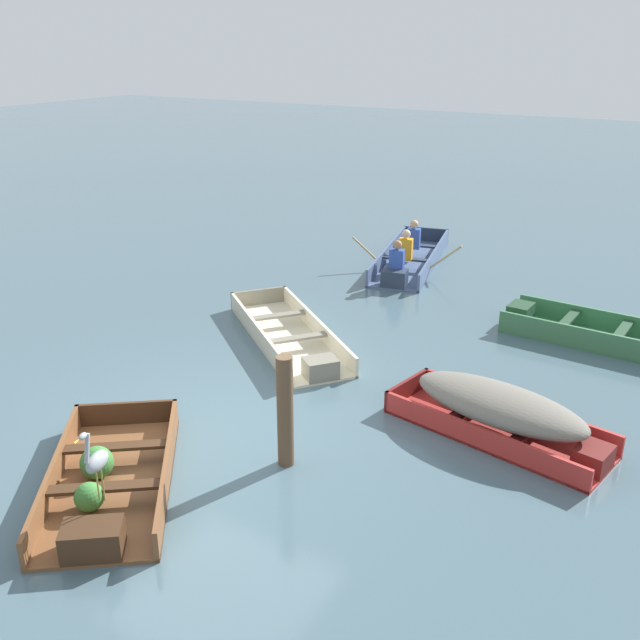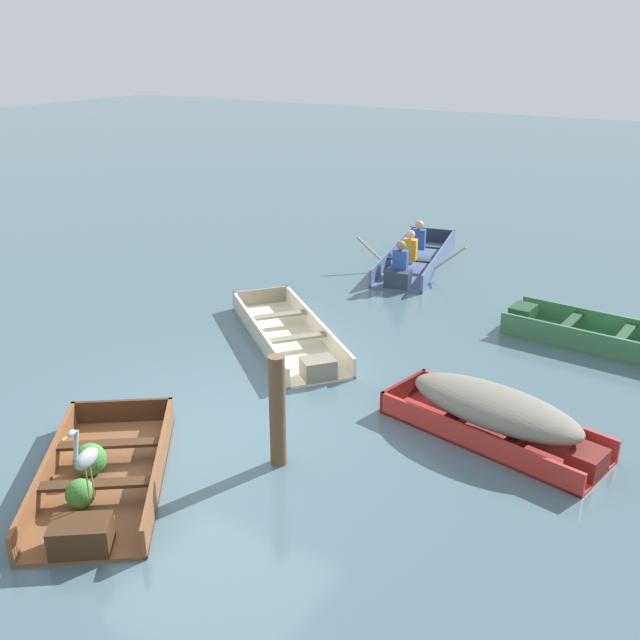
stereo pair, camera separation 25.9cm
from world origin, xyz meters
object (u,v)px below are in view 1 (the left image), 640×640
heron_on_dinghy (96,460)px  skiff_green_far_moored (585,331)px  dinghy_wooden_brown_foreground (107,482)px  skiff_red_mid_moored (501,410)px  rowboat_slate_blue_with_crew (409,258)px  skiff_cream_near_moored (290,337)px  mooring_post (285,412)px

heron_on_dinghy → skiff_green_far_moored: bearing=67.3°
dinghy_wooden_brown_foreground → heron_on_dinghy: bearing=-46.2°
skiff_green_far_moored → skiff_red_mid_moored: bearing=-95.0°
skiff_red_mid_moored → rowboat_slate_blue_with_crew: (-3.72, 5.83, -0.14)m
skiff_red_mid_moored → dinghy_wooden_brown_foreground: bearing=-135.2°
dinghy_wooden_brown_foreground → heron_on_dinghy: heron_on_dinghy is taller
skiff_red_mid_moored → skiff_green_far_moored: size_ratio=1.00×
skiff_cream_near_moored → mooring_post: bearing=-58.7°
skiff_cream_near_moored → skiff_red_mid_moored: bearing=-16.6°
skiff_green_far_moored → skiff_cream_near_moored: bearing=-147.8°
dinghy_wooden_brown_foreground → skiff_cream_near_moored: bearing=95.5°
skiff_red_mid_moored → skiff_green_far_moored: skiff_red_mid_moored is taller
dinghy_wooden_brown_foreground → skiff_green_far_moored: size_ratio=0.99×
skiff_cream_near_moored → rowboat_slate_blue_with_crew: 4.71m
skiff_red_mid_moored → heron_on_dinghy: (-2.82, -3.83, 0.53)m
skiff_green_far_moored → mooring_post: 6.02m
dinghy_wooden_brown_foreground → mooring_post: size_ratio=2.11×
skiff_cream_near_moored → heron_on_dinghy: bearing=-79.3°
skiff_green_far_moored → heron_on_dinghy: 8.19m
dinghy_wooden_brown_foreground → skiff_cream_near_moored: dinghy_wooden_brown_foreground is taller
dinghy_wooden_brown_foreground → skiff_green_far_moored: 7.89m
rowboat_slate_blue_with_crew → skiff_red_mid_moored: bearing=-57.4°
mooring_post → dinghy_wooden_brown_foreground: bearing=-133.5°
skiff_cream_near_moored → heron_on_dinghy: 5.09m
dinghy_wooden_brown_foreground → skiff_green_far_moored: (3.65, 6.99, -0.01)m
dinghy_wooden_brown_foreground → rowboat_slate_blue_with_crew: (-0.40, 9.13, 0.07)m
heron_on_dinghy → mooring_post: 2.17m
skiff_cream_near_moored → rowboat_slate_blue_with_crew: bearing=89.6°
skiff_red_mid_moored → skiff_green_far_moored: bearing=85.0°
skiff_red_mid_moored → rowboat_slate_blue_with_crew: 6.91m
heron_on_dinghy → dinghy_wooden_brown_foreground: bearing=133.8°
skiff_cream_near_moored → skiff_green_far_moored: 4.82m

